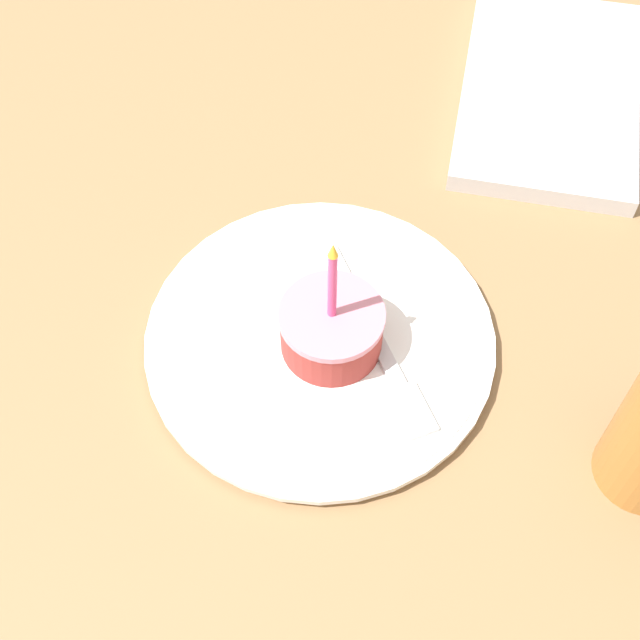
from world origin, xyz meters
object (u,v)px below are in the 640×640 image
plate (320,340)px  marble_board (549,92)px  cake_slice (332,326)px  fork (381,349)px

plate → marble_board: (0.34, -0.17, 0.00)m
cake_slice → fork: 0.05m
plate → marble_board: bearing=-26.7°
plate → marble_board: marble_board is taller
plate → fork: (-0.00, -0.05, 0.01)m
plate → cake_slice: cake_slice is taller
fork → marble_board: size_ratio=0.60×
marble_board → plate: bearing=153.3°
plate → marble_board: 0.38m
plate → fork: fork is taller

